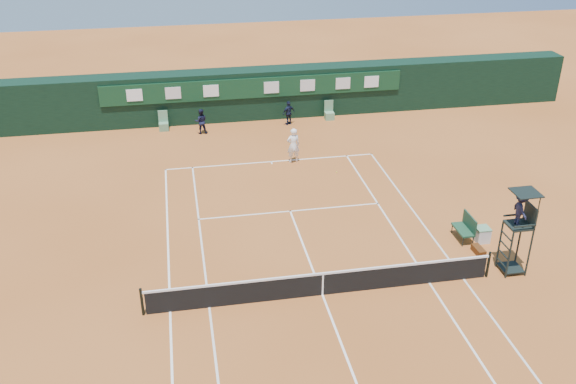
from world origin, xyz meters
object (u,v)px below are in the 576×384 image
object	(u,v)px
player_bench	(466,226)
cooler	(482,234)
tennis_net	(323,283)
umpire_chair	(520,215)
player	(293,145)

from	to	relation	value
player_bench	cooler	size ratio (longest dim) A/B	1.86
player_bench	cooler	xyz separation A→B (m)	(0.61, -0.30, -0.27)
tennis_net	umpire_chair	size ratio (longest dim) A/B	3.77
player_bench	player	size ratio (longest dim) A/B	0.64
player	tennis_net	bearing A→B (deg)	77.94
tennis_net	umpire_chair	xyz separation A→B (m)	(7.47, 0.19, 1.95)
tennis_net	umpire_chair	world-z (taller)	umpire_chair
player_bench	umpire_chair	bearing A→B (deg)	-74.09
cooler	umpire_chair	bearing A→B (deg)	-87.02
umpire_chair	player	bearing A→B (deg)	118.92
umpire_chair	cooler	xyz separation A→B (m)	(-0.12, 2.26, -2.13)
cooler	player	size ratio (longest dim) A/B	0.34
cooler	player_bench	bearing A→B (deg)	154.07
player	player_bench	bearing A→B (deg)	115.70
cooler	tennis_net	bearing A→B (deg)	-161.56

